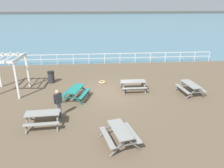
{
  "coord_description": "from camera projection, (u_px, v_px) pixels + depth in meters",
  "views": [
    {
      "loc": [
        -1.04,
        -14.51,
        6.36
      ],
      "look_at": [
        0.12,
        -0.35,
        0.8
      ],
      "focal_mm": 34.75,
      "sensor_mm": 36.0,
      "label": 1
    }
  ],
  "objects": [
    {
      "name": "rope_coil",
      "position": [
        102.0,
        82.0,
        17.71
      ],
      "size": [
        0.55,
        0.55,
        0.11
      ],
      "primitive_type": "torus",
      "color": "tan",
      "rests_on": "ground"
    },
    {
      "name": "picnic_table_near_left",
      "position": [
        191.0,
        86.0,
        15.46
      ],
      "size": [
        1.74,
        1.98,
        0.8
      ],
      "rotation": [
        0.0,
        0.0,
        1.7
      ],
      "color": "gray",
      "rests_on": "ground"
    },
    {
      "name": "lattice_pergola",
      "position": [
        5.0,
        66.0,
        15.21
      ],
      "size": [
        2.57,
        2.69,
        2.7
      ],
      "rotation": [
        0.0,
        0.0,
        -0.06
      ],
      "color": "white",
      "rests_on": "ground"
    },
    {
      "name": "picnic_table_far_left",
      "position": [
        76.0,
        91.0,
        14.67
      ],
      "size": [
        1.96,
        2.16,
        0.8
      ],
      "rotation": [
        0.0,
        0.0,
        1.28
      ],
      "color": "#1E7A70",
      "rests_on": "ground"
    },
    {
      "name": "visitor",
      "position": [
        58.0,
        102.0,
        12.29
      ],
      "size": [
        0.42,
        0.39,
        1.66
      ],
      "rotation": [
        0.0,
        0.0,
        2.28
      ],
      "color": "slate",
      "rests_on": "ground"
    },
    {
      "name": "ground_plane",
      "position": [
        110.0,
        94.0,
        15.9
      ],
      "size": [
        30.0,
        24.0,
        0.2
      ],
      "primitive_type": "cube",
      "color": "brown"
    },
    {
      "name": "sea_band",
      "position": [
        97.0,
        22.0,
        64.82
      ],
      "size": [
        142.0,
        90.0,
        0.01
      ],
      "primitive_type": "cube",
      "color": "teal",
      "rests_on": "ground"
    },
    {
      "name": "seaward_railing",
      "position": [
        105.0,
        57.0,
        22.79
      ],
      "size": [
        23.07,
        0.07,
        1.08
      ],
      "color": "white",
      "rests_on": "ground"
    },
    {
      "name": "picnic_table_near_right",
      "position": [
        133.0,
        83.0,
        15.97
      ],
      "size": [
        1.83,
        1.57,
        0.8
      ],
      "rotation": [
        0.0,
        0.0,
        0.02
      ],
      "color": "gray",
      "rests_on": "ground"
    },
    {
      "name": "distant_shoreline",
      "position": [
        96.0,
        14.0,
        104.73
      ],
      "size": [
        142.0,
        6.0,
        1.8
      ],
      "primitive_type": "cube",
      "color": "#4C4C47",
      "rests_on": "ground"
    },
    {
      "name": "litter_bin",
      "position": [
        51.0,
        77.0,
        17.59
      ],
      "size": [
        0.55,
        0.55,
        0.95
      ],
      "color": "#2D2D33",
      "rests_on": "ground"
    },
    {
      "name": "picnic_table_far_right",
      "position": [
        43.0,
        116.0,
        11.52
      ],
      "size": [
        1.89,
        1.64,
        0.8
      ],
      "rotation": [
        0.0,
        0.0,
        0.06
      ],
      "color": "gray",
      "rests_on": "ground"
    },
    {
      "name": "picnic_table_mid_centre",
      "position": [
        120.0,
        132.0,
        10.09
      ],
      "size": [
        1.89,
        2.11,
        0.8
      ],
      "rotation": [
        0.0,
        0.0,
        1.81
      ],
      "color": "gray",
      "rests_on": "ground"
    }
  ]
}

